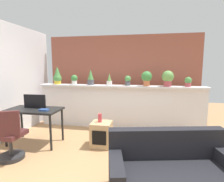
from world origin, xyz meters
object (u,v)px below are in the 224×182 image
at_px(potted_plant_1, 74,79).
at_px(tv_monitor, 35,101).
at_px(desk, 34,113).
at_px(book_on_desk, 44,110).
at_px(potted_plant_0, 57,76).
at_px(couch, 172,176).
at_px(potted_plant_6, 168,78).
at_px(potted_plant_7, 188,82).
at_px(vase_on_shelf, 100,118).
at_px(office_chair, 9,139).
at_px(potted_plant_4, 128,80).
at_px(potted_plant_5, 147,78).
at_px(potted_plant_2, 91,78).
at_px(side_cube_shelf, 101,134).
at_px(potted_plant_3, 109,80).

bearing_deg(potted_plant_1, tv_monitor, -110.31).
bearing_deg(desk, book_on_desk, -20.97).
distance_m(potted_plant_0, couch, 3.78).
height_order(potted_plant_6, couch, potted_plant_6).
xyz_separation_m(potted_plant_7, tv_monitor, (-3.31, -1.18, -0.37)).
distance_m(potted_plant_0, vase_on_shelf, 2.01).
distance_m(potted_plant_6, office_chair, 3.56).
bearing_deg(tv_monitor, potted_plant_4, 32.32).
bearing_deg(potted_plant_7, potted_plant_1, -179.54).
distance_m(potted_plant_5, potted_plant_7, 0.99).
relative_size(potted_plant_7, book_on_desk, 1.37).
bearing_deg(potted_plant_5, potted_plant_6, 1.77).
bearing_deg(potted_plant_7, couch, -105.66).
height_order(potted_plant_4, tv_monitor, potted_plant_4).
relative_size(potted_plant_1, potted_plant_5, 0.70).
relative_size(potted_plant_2, potted_plant_4, 1.61).
distance_m(potted_plant_1, couch, 3.39).
relative_size(potted_plant_2, potted_plant_5, 1.10).
distance_m(potted_plant_2, potted_plant_4, 0.99).
bearing_deg(desk, vase_on_shelf, 6.06).
distance_m(desk, vase_on_shelf, 1.39).
bearing_deg(potted_plant_6, side_cube_shelf, -141.61).
height_order(potted_plant_3, potted_plant_6, potted_plant_6).
height_order(potted_plant_3, couch, potted_plant_3).
height_order(potted_plant_2, potted_plant_3, potted_plant_2).
distance_m(potted_plant_7, office_chair, 3.95).
relative_size(office_chair, book_on_desk, 5.33).
xyz_separation_m(potted_plant_3, potted_plant_7, (1.92, 0.04, -0.01)).
distance_m(potted_plant_0, book_on_desk, 1.56).
xyz_separation_m(potted_plant_3, book_on_desk, (-1.06, -1.33, -0.51)).
height_order(potted_plant_4, potted_plant_5, potted_plant_5).
xyz_separation_m(potted_plant_3, potted_plant_4, (0.47, 0.04, 0.00)).
bearing_deg(potted_plant_6, desk, -156.38).
relative_size(potted_plant_6, vase_on_shelf, 2.25).
relative_size(potted_plant_0, book_on_desk, 2.85).
distance_m(potted_plant_1, side_cube_shelf, 1.82).
xyz_separation_m(potted_plant_3, office_chair, (-1.38, -1.94, -0.88)).
xyz_separation_m(tv_monitor, book_on_desk, (0.33, -0.20, -0.13)).
xyz_separation_m(potted_plant_2, potted_plant_4, (0.99, -0.01, -0.05)).
height_order(potted_plant_2, couch, potted_plant_2).
bearing_deg(potted_plant_4, side_cube_shelf, -110.44).
xyz_separation_m(potted_plant_1, desk, (-0.40, -1.23, -0.62)).
xyz_separation_m(potted_plant_7, vase_on_shelf, (-1.91, -1.11, -0.68)).
height_order(potted_plant_1, potted_plant_3, potted_plant_3).
xyz_separation_m(potted_plant_1, potted_plant_7, (2.88, 0.02, -0.02)).
relative_size(potted_plant_1, vase_on_shelf, 1.52).
bearing_deg(potted_plant_5, tv_monitor, -154.05).
relative_size(potted_plant_1, book_on_desk, 1.52).
xyz_separation_m(potted_plant_3, potted_plant_5, (0.94, -0.01, 0.08)).
bearing_deg(book_on_desk, potted_plant_1, 85.73).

